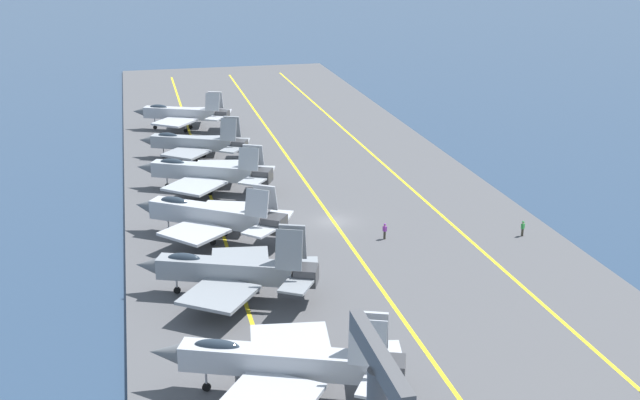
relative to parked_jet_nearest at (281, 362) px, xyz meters
The scene contains 13 objects.
ground_plane 34.10m from the parked_jet_nearest, 20.14° to the right, with size 2000.00×2000.00×0.00m, color navy.
carrier_deck 34.08m from the parked_jet_nearest, 20.14° to the right, with size 198.95×43.71×0.40m, color #4C4C4F.
deck_stripe_foul_line 39.82m from the parked_jet_nearest, 36.64° to the right, with size 179.06×0.36×0.01m, color yellow.
deck_stripe_centerline 34.06m from the parked_jet_nearest, 20.14° to the right, with size 179.06×0.36×0.01m, color yellow.
deck_stripe_edge_line 32.00m from the parked_jet_nearest, ahead, with size 179.06×0.36×0.01m, color yellow.
parked_jet_nearest is the anchor object (origin of this frame).
parked_jet_second 16.13m from the parked_jet_nearest, ahead, with size 13.35×15.95×6.75m.
parked_jet_third 29.81m from the parked_jet_nearest, ahead, with size 13.49×16.10×6.25m.
parked_jet_fourth 45.22m from the parked_jet_nearest, ahead, with size 14.00×16.67×5.94m.
parked_jet_fifth 59.24m from the parked_jet_nearest, ahead, with size 12.04×15.24×6.11m.
parked_jet_sixth 75.66m from the parked_jet_nearest, ahead, with size 13.01×15.36×6.16m.
crew_green_vest 37.66m from the parked_jet_nearest, 51.68° to the right, with size 0.44×0.46×1.65m.
crew_purple_vest 30.13m from the parked_jet_nearest, 31.05° to the right, with size 0.45×0.40×1.68m.
Camera 1 is at (-78.16, 19.88, 30.88)m, focal length 45.00 mm.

